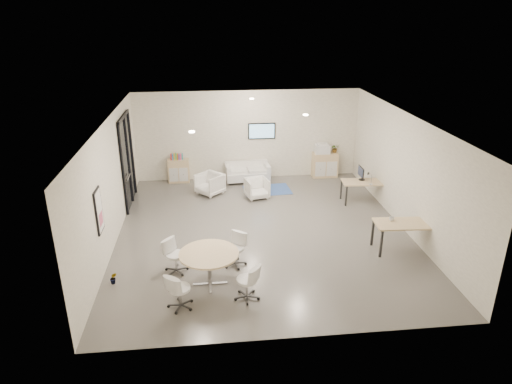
{
  "coord_description": "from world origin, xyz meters",
  "views": [
    {
      "loc": [
        -1.44,
        -11.4,
        5.83
      ],
      "look_at": [
        -0.15,
        0.4,
        1.04
      ],
      "focal_mm": 32.0,
      "sensor_mm": 36.0,
      "label": 1
    }
  ],
  "objects_px": {
    "armchair_left": "(210,183)",
    "round_table": "(209,256)",
    "sideboard_right": "(325,165)",
    "loveseat": "(247,173)",
    "desk_rear": "(363,184)",
    "sideboard_left": "(179,171)",
    "armchair_right": "(257,187)",
    "desk_front": "(404,226)"
  },
  "relations": [
    {
      "from": "armchair_left",
      "to": "armchair_right",
      "type": "distance_m",
      "value": 1.62
    },
    {
      "from": "desk_front",
      "to": "armchair_left",
      "type": "bearing_deg",
      "value": 141.36
    },
    {
      "from": "loveseat",
      "to": "armchair_left",
      "type": "xyz_separation_m",
      "value": [
        -1.37,
        -1.11,
        0.08
      ]
    },
    {
      "from": "desk_rear",
      "to": "loveseat",
      "type": "bearing_deg",
      "value": 151.2
    },
    {
      "from": "sideboard_right",
      "to": "sideboard_left",
      "type": "bearing_deg",
      "value": 179.7
    },
    {
      "from": "sideboard_left",
      "to": "round_table",
      "type": "distance_m",
      "value": 6.86
    },
    {
      "from": "loveseat",
      "to": "round_table",
      "type": "distance_m",
      "value": 6.77
    },
    {
      "from": "armchair_left",
      "to": "desk_front",
      "type": "relative_size",
      "value": 0.52
    },
    {
      "from": "sideboard_left",
      "to": "loveseat",
      "type": "xyz_separation_m",
      "value": [
        2.46,
        -0.17,
        -0.1
      ]
    },
    {
      "from": "sideboard_right",
      "to": "armchair_left",
      "type": "bearing_deg",
      "value": -163.56
    },
    {
      "from": "sideboard_right",
      "to": "desk_front",
      "type": "distance_m",
      "value": 5.7
    },
    {
      "from": "armchair_left",
      "to": "round_table",
      "type": "distance_m",
      "value": 5.5
    },
    {
      "from": "loveseat",
      "to": "armchair_left",
      "type": "bearing_deg",
      "value": -145.15
    },
    {
      "from": "sideboard_left",
      "to": "round_table",
      "type": "xyz_separation_m",
      "value": [
        1.0,
        -6.78,
        0.31
      ]
    },
    {
      "from": "loveseat",
      "to": "desk_front",
      "type": "distance_m",
      "value": 6.55
    },
    {
      "from": "loveseat",
      "to": "armchair_right",
      "type": "distance_m",
      "value": 1.62
    },
    {
      "from": "armchair_left",
      "to": "loveseat",
      "type": "bearing_deg",
      "value": 85.49
    },
    {
      "from": "loveseat",
      "to": "desk_rear",
      "type": "xyz_separation_m",
      "value": [
        3.52,
        -2.32,
        0.3
      ]
    },
    {
      "from": "sideboard_left",
      "to": "armchair_right",
      "type": "relative_size",
      "value": 1.16
    },
    {
      "from": "desk_rear",
      "to": "sideboard_right",
      "type": "bearing_deg",
      "value": 108.67
    },
    {
      "from": "sideboard_right",
      "to": "armchair_right",
      "type": "xyz_separation_m",
      "value": [
        -2.72,
        -1.76,
        -0.1
      ]
    },
    {
      "from": "desk_rear",
      "to": "sideboard_left",
      "type": "bearing_deg",
      "value": 161.92
    },
    {
      "from": "round_table",
      "to": "desk_rear",
      "type": "bearing_deg",
      "value": 40.77
    },
    {
      "from": "sideboard_right",
      "to": "armchair_left",
      "type": "distance_m",
      "value": 4.45
    },
    {
      "from": "armchair_right",
      "to": "desk_rear",
      "type": "relative_size",
      "value": 0.52
    },
    {
      "from": "sideboard_left",
      "to": "loveseat",
      "type": "distance_m",
      "value": 2.46
    },
    {
      "from": "loveseat",
      "to": "desk_front",
      "type": "bearing_deg",
      "value": -61.9
    },
    {
      "from": "desk_rear",
      "to": "round_table",
      "type": "relative_size",
      "value": 1.03
    },
    {
      "from": "sideboard_left",
      "to": "round_table",
      "type": "bearing_deg",
      "value": -81.59
    },
    {
      "from": "sideboard_left",
      "to": "armchair_right",
      "type": "bearing_deg",
      "value": -34.17
    },
    {
      "from": "armchair_left",
      "to": "round_table",
      "type": "bearing_deg",
      "value": -44.64
    },
    {
      "from": "sideboard_left",
      "to": "armchair_left",
      "type": "xyz_separation_m",
      "value": [
        1.09,
        -1.29,
        -0.02
      ]
    },
    {
      "from": "sideboard_left",
      "to": "armchair_left",
      "type": "bearing_deg",
      "value": -49.73
    },
    {
      "from": "loveseat",
      "to": "armchair_left",
      "type": "height_order",
      "value": "armchair_left"
    },
    {
      "from": "round_table",
      "to": "armchair_left",
      "type": "bearing_deg",
      "value": 89.08
    },
    {
      "from": "sideboard_right",
      "to": "armchair_left",
      "type": "height_order",
      "value": "sideboard_right"
    },
    {
      "from": "sideboard_right",
      "to": "round_table",
      "type": "relative_size",
      "value": 0.69
    },
    {
      "from": "sideboard_right",
      "to": "loveseat",
      "type": "height_order",
      "value": "sideboard_right"
    },
    {
      "from": "sideboard_right",
      "to": "round_table",
      "type": "xyz_separation_m",
      "value": [
        -4.35,
        -6.75,
        0.27
      ]
    },
    {
      "from": "desk_front",
      "to": "loveseat",
      "type": "bearing_deg",
      "value": 125.93
    },
    {
      "from": "sideboard_right",
      "to": "loveseat",
      "type": "bearing_deg",
      "value": -177.13
    },
    {
      "from": "sideboard_right",
      "to": "armchair_left",
      "type": "xyz_separation_m",
      "value": [
        -4.27,
        -1.26,
        -0.06
      ]
    }
  ]
}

